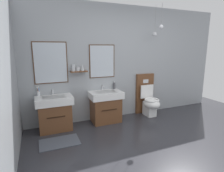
{
  "coord_description": "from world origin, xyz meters",
  "views": [
    {
      "loc": [
        -2.05,
        -1.87,
        1.64
      ],
      "look_at": [
        -0.61,
        1.59,
        0.85
      ],
      "focal_mm": 29.46,
      "sensor_mm": 36.0,
      "label": 1
    }
  ],
  "objects_px": {
    "soap_dispenser": "(114,85)",
    "toothbrush_cup": "(38,93)",
    "vanity_sink_left": "(55,112)",
    "vanity_sink_right": "(106,106)",
    "toilet": "(148,100)"
  },
  "relations": [
    {
      "from": "vanity_sink_right",
      "to": "soap_dispenser",
      "type": "bearing_deg",
      "value": 31.62
    },
    {
      "from": "soap_dispenser",
      "to": "toothbrush_cup",
      "type": "bearing_deg",
      "value": -179.65
    },
    {
      "from": "soap_dispenser",
      "to": "vanity_sink_right",
      "type": "bearing_deg",
      "value": -148.38
    },
    {
      "from": "toilet",
      "to": "vanity_sink_left",
      "type": "bearing_deg",
      "value": -179.89
    },
    {
      "from": "vanity_sink_right",
      "to": "toilet",
      "type": "distance_m",
      "value": 1.12
    },
    {
      "from": "vanity_sink_right",
      "to": "vanity_sink_left",
      "type": "bearing_deg",
      "value": 180.0
    },
    {
      "from": "vanity_sink_left",
      "to": "toothbrush_cup",
      "type": "xyz_separation_m",
      "value": [
        -0.27,
        0.17,
        0.38
      ]
    },
    {
      "from": "vanity_sink_left",
      "to": "soap_dispenser",
      "type": "xyz_separation_m",
      "value": [
        1.38,
        0.18,
        0.41
      ]
    },
    {
      "from": "vanity_sink_left",
      "to": "soap_dispenser",
      "type": "distance_m",
      "value": 1.45
    },
    {
      "from": "toothbrush_cup",
      "to": "vanity_sink_right",
      "type": "bearing_deg",
      "value": -6.88
    },
    {
      "from": "toothbrush_cup",
      "to": "soap_dispenser",
      "type": "relative_size",
      "value": 1.04
    },
    {
      "from": "toilet",
      "to": "soap_dispenser",
      "type": "height_order",
      "value": "toilet"
    },
    {
      "from": "toothbrush_cup",
      "to": "soap_dispenser",
      "type": "xyz_separation_m",
      "value": [
        1.65,
        0.01,
        0.02
      ]
    },
    {
      "from": "toothbrush_cup",
      "to": "toilet",
      "type": "bearing_deg",
      "value": -3.69
    },
    {
      "from": "vanity_sink_left",
      "to": "vanity_sink_right",
      "type": "relative_size",
      "value": 1.0
    }
  ]
}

